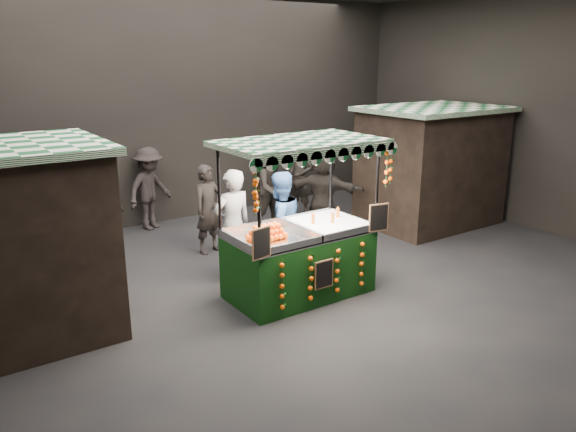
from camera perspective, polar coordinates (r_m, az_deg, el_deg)
ground at (r=9.17m, az=2.41°, el=-7.42°), size 12.00×12.00×0.00m
market_hall at (r=8.40m, az=2.70°, el=14.21°), size 12.10×10.10×5.05m
neighbour_stall_right at (r=12.75m, az=14.41°, el=5.02°), size 3.00×2.20×2.60m
juice_stall at (r=8.67m, az=1.34°, el=-3.41°), size 2.55×1.50×2.47m
vendor_grey at (r=9.26m, az=-5.68°, el=-0.97°), size 0.71×0.49×1.90m
vendor_blue at (r=9.42m, az=-0.88°, el=-0.87°), size 0.91×0.72×1.82m
shopper_0 at (r=10.65m, az=-8.15°, el=0.69°), size 0.71×0.56×1.71m
shopper_1 at (r=11.93m, az=-1.42°, el=2.88°), size 0.93×0.74×1.84m
shopper_2 at (r=11.44m, az=-18.64°, el=0.60°), size 0.95×0.80×1.52m
shopper_3 at (r=12.35m, az=-14.00°, el=2.74°), size 1.33×1.08×1.79m
shopper_5 at (r=11.68m, az=3.63°, el=2.51°), size 1.45×1.68×1.82m
shopper_6 at (r=12.97m, az=1.28°, el=3.90°), size 0.62×0.76×1.81m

